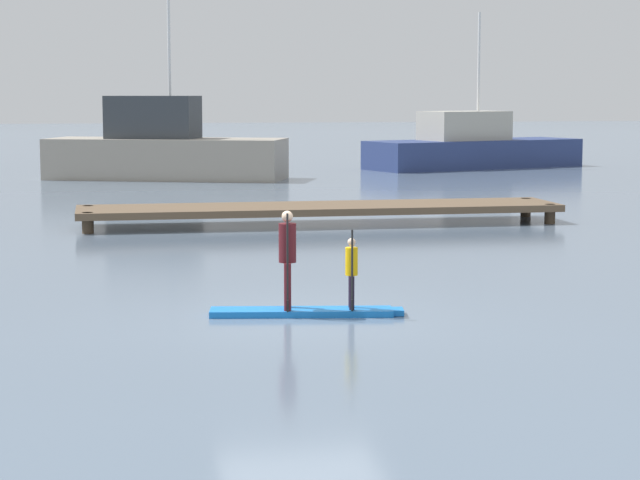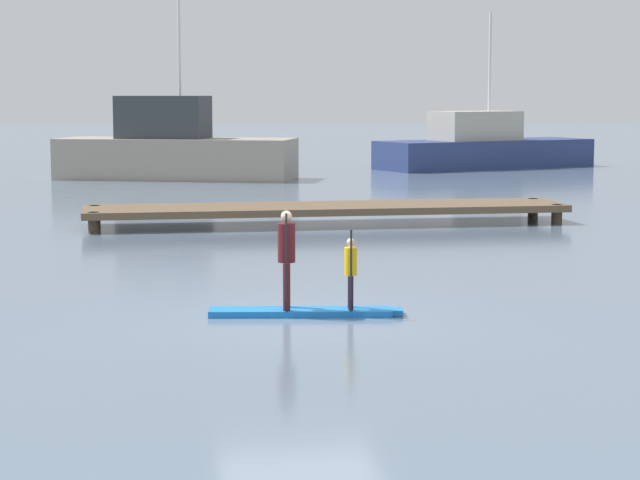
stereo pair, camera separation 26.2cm
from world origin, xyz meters
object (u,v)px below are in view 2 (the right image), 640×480
(paddleboard_near, at_px, (305,312))
(paddler_adult, at_px, (287,253))
(fishing_boat_green_midground, at_px, (174,150))
(fishing_boat_white_large, at_px, (483,148))
(paddler_child_solo, at_px, (351,269))

(paddleboard_near, relative_size, paddler_adult, 1.98)
(paddler_adult, bearing_deg, fishing_boat_green_midground, 90.46)
(fishing_boat_white_large, height_order, fishing_boat_green_midground, fishing_boat_green_midground)
(paddleboard_near, xyz_separation_m, fishing_boat_white_large, (13.73, 34.56, 0.87))
(paddler_adult, height_order, fishing_boat_white_large, fishing_boat_white_large)
(fishing_boat_green_midground, bearing_deg, paddler_child_solo, -87.70)
(paddler_child_solo, relative_size, fishing_boat_green_midground, 0.13)
(paddleboard_near, height_order, paddler_adult, paddler_adult)
(paddleboard_near, xyz_separation_m, paddler_child_solo, (0.69, -0.12, 0.67))
(paddleboard_near, bearing_deg, fishing_boat_green_midground, 91.00)
(paddleboard_near, distance_m, paddler_child_solo, 0.97)
(paddler_adult, xyz_separation_m, paddler_child_solo, (0.97, -0.16, -0.25))
(paddler_adult, height_order, fishing_boat_green_midground, fishing_boat_green_midground)
(paddleboard_near, height_order, fishing_boat_green_midground, fishing_boat_green_midground)
(paddler_adult, relative_size, paddler_child_solo, 1.22)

